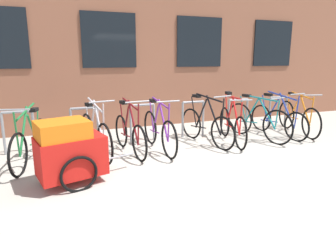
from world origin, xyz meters
The scene contains 13 objects.
ground_plane centered at (0.00, 0.00, 0.00)m, with size 42.00×42.00×0.00m, color #B2ADA0.
storefront_building centered at (0.00, 5.74, 2.51)m, with size 28.00×5.12×5.03m.
bike_rack centered at (-0.15, 1.90, 0.50)m, with size 6.57×0.05×0.83m.
bicycle_red centered at (1.06, 1.21, 0.38)m, with size 0.55×1.68×1.07m.
bicycle_teal centered at (1.73, 1.25, 0.40)m, with size 0.56×1.77×1.00m.
bicycle_silver centered at (-1.80, 1.30, 0.39)m, with size 0.52×1.69×1.10m.
bicycle_purple centered at (-0.60, 1.21, 0.39)m, with size 0.44×1.73×1.06m.
bicycle_orange centered at (2.97, 1.33, 0.39)m, with size 0.54×1.75×1.01m.
bicycle_green centered at (-2.89, 1.24, 0.38)m, with size 0.55×1.67×1.06m.
bicycle_black centered at (0.47, 1.30, 0.39)m, with size 0.52×1.69×1.09m.
bicycle_maroon centered at (-1.18, 1.24, 0.37)m, with size 0.44×1.62×1.08m.
bicycle_blue centered at (2.36, 1.31, 0.37)m, with size 0.44×1.72×1.06m.
bike_trailer centered at (-2.27, 0.19, 0.49)m, with size 1.48×0.82×0.95m.
Camera 1 is at (-2.25, -3.91, 1.78)m, focal length 30.30 mm.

